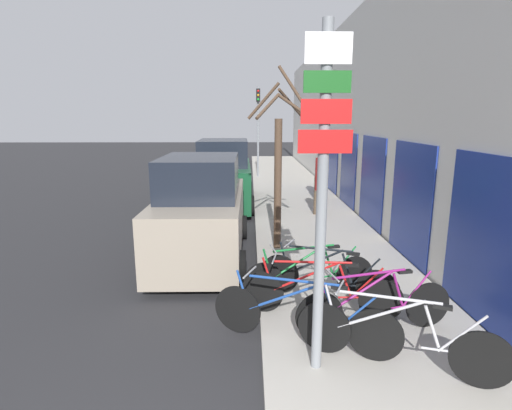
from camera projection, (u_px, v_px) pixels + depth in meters
The scene contains 16 objects.
ground_plane at pixel (225, 214), 13.21m from camera, with size 80.00×80.00×0.00m, color #28282B.
sidewalk_curb at pixel (294, 195), 15.97m from camera, with size 3.20×32.00×0.15m.
building_facade at pixel (341, 115), 15.24m from camera, with size 0.23×32.00×6.50m.
signpost at pixel (322, 192), 4.40m from camera, with size 0.58×0.14×3.96m.
bicycle_0 at pixel (398, 338), 4.74m from camera, with size 2.26×1.04×0.94m.
bicycle_1 at pixel (302, 317), 5.23m from camera, with size 2.37×0.99×0.94m.
bicycle_2 at pixel (375, 306), 5.55m from camera, with size 2.28×0.56×0.93m.
bicycle_3 at pixel (320, 292), 6.01m from camera, with size 2.38×0.60×0.90m.
bicycle_4 at pixel (326, 279), 6.51m from camera, with size 2.09×1.05×0.93m.
bicycle_5 at pixel (310, 275), 6.69m from camera, with size 2.23×0.54×0.90m.
parked_car_0 at pixel (202, 213), 8.87m from camera, with size 1.98×4.52×2.31m.
parked_car_1 at pixel (224, 177), 14.08m from camera, with size 2.11×4.68×2.38m.
pedestrian_near at pixel (320, 172), 14.74m from camera, with size 0.45×0.39×1.76m.
pedestrian_far at pixel (320, 185), 12.39m from camera, with size 0.41×0.35×1.57m.
street_tree at pixel (279, 166), 8.93m from camera, with size 1.40×1.51×4.06m.
traffic_light at pixel (258, 120), 19.93m from camera, with size 0.20×0.30×4.50m.
Camera 1 is at (0.85, -1.65, 3.11)m, focal length 28.00 mm.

